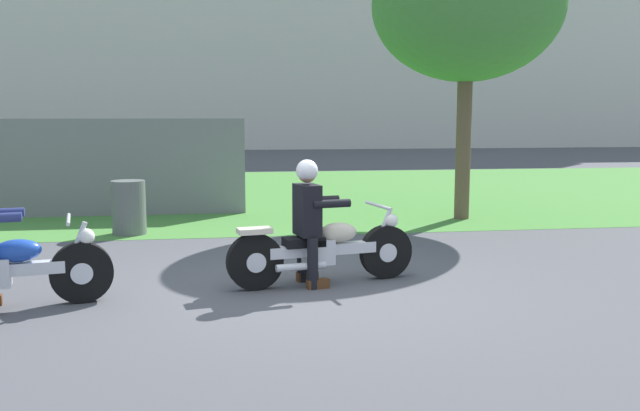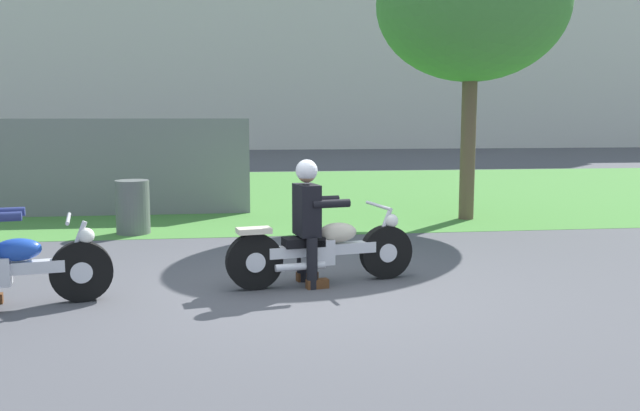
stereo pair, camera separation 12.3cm
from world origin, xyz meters
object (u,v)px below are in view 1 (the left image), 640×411
object	(u,v)px
rider_lead	(309,213)
trash_can	(129,207)
tree_roadside	(467,5)
motorcycle_lead	(323,250)

from	to	relation	value
rider_lead	trash_can	bearing A→B (deg)	112.19
rider_lead	tree_roadside	bearing A→B (deg)	40.93
rider_lead	trash_can	world-z (taller)	rider_lead
tree_roadside	trash_can	distance (m)	6.69
motorcycle_lead	tree_roadside	bearing A→B (deg)	42.13
tree_roadside	trash_can	xyz separation A→B (m)	(-5.75, -0.78, -3.34)
rider_lead	trash_can	xyz separation A→B (m)	(-2.38, 3.58, -0.38)
rider_lead	tree_roadside	size ratio (longest dim) A/B	0.27
rider_lead	motorcycle_lead	bearing A→B (deg)	-0.87
motorcycle_lead	tree_roadside	xyz separation A→B (m)	(3.20, 4.33, 3.38)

